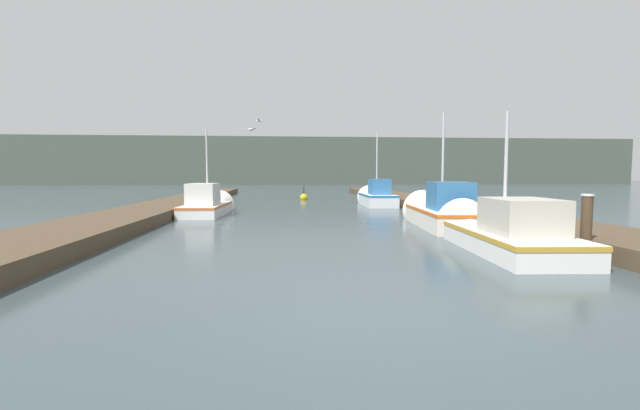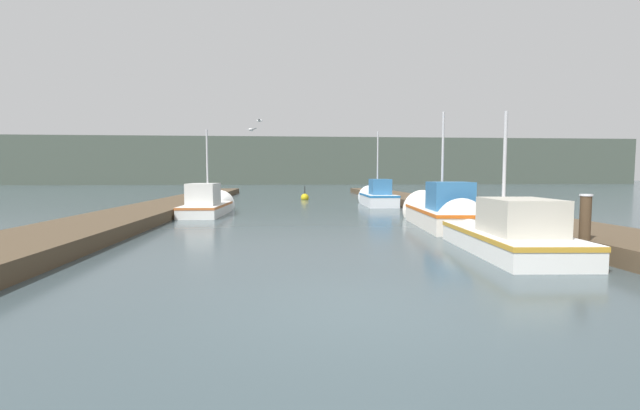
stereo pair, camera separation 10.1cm
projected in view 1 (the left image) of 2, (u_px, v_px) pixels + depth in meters
ground_plane at (366, 314)px, 5.54m from camera, size 200.00×200.00×0.00m
dock_left at (167, 207)px, 20.84m from camera, size 2.69×40.00×0.40m
dock_right at (435, 205)px, 22.00m from camera, size 2.69×40.00×0.40m
distant_shore_ridge at (289, 162)px, 77.67m from camera, size 120.00×16.00×7.86m
fishing_boat_0 at (497, 231)px, 10.50m from camera, size 2.07×5.38×3.82m
fishing_boat_1 at (440, 212)px, 15.09m from camera, size 2.18×5.62×4.42m
fishing_boat_2 at (209, 204)px, 19.20m from camera, size 1.77×5.10×4.25m
fishing_boat_3 at (376, 197)px, 24.69m from camera, size 1.72×4.90×4.61m
mooring_piling_0 at (586, 226)px, 9.09m from camera, size 0.25×0.25×1.38m
mooring_piling_1 at (200, 199)px, 21.99m from camera, size 0.32×0.32×0.97m
channel_buoy at (304, 198)px, 29.67m from camera, size 0.55×0.55×1.05m
seagull_lead at (259, 121)px, 20.40m from camera, size 0.29×0.56×0.12m
seagull_1 at (251, 130)px, 18.59m from camera, size 0.52×0.41×0.12m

